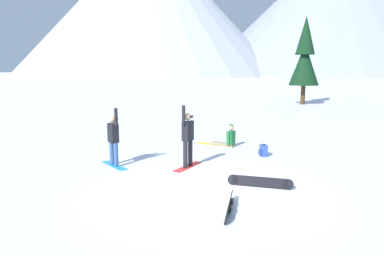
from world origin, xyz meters
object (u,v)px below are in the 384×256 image
Objects in this scene: loose_snowboard_near_left at (260,182)px; snowboarder_midground at (188,138)px; snowboarder_background at (227,139)px; loose_snowboard_near_right at (229,206)px; backpack_blue at (263,151)px; pine_tree_slender at (305,57)px; snowboarder_foreground at (113,139)px.

snowboarder_midground is at bearing 157.05° from loose_snowboard_near_left.
loose_snowboard_near_right is at bearing -72.78° from snowboarder_background.
snowboarder_background reaches higher than backpack_blue.
snowboarder_midground is at bearing -93.27° from pine_tree_slender.
snowboarder_background is 7.11m from loose_snowboard_near_right.
backpack_blue is at bearing -88.34° from pine_tree_slender.
snowboarder_foreground reaches higher than backpack_blue.
backpack_blue reaches higher than loose_snowboard_near_left.
snowboarder_foreground is 5.57m from backpack_blue.
pine_tree_slender is at bearing 92.82° from loose_snowboard_near_left.
snowboarder_background is 21.34m from pine_tree_slender.
pine_tree_slender is at bearing 81.52° from snowboarder_foreground.
snowboarder_background is 0.99× the size of loose_snowboard_near_left.
pine_tree_slender reaches higher than snowboarder_midground.
snowboarder_foreground is at bearing -98.48° from pine_tree_slender.
snowboarder_background reaches higher than loose_snowboard_near_right.
loose_snowboard_near_right is at bearing -52.92° from snowboarder_midground.
pine_tree_slender reaches higher than loose_snowboard_near_right.
snowboarder_background is at bearing 147.09° from backpack_blue.
snowboarder_foreground reaches higher than snowboarder_background.
snowboarder_midground reaches higher than snowboarder_background.
snowboarder_background is (0.27, 3.64, -0.67)m from snowboarder_midground.
snowboarder_foreground is 1.10× the size of loose_snowboard_near_left.
backpack_blue is (1.77, -1.15, -0.13)m from snowboarder_background.
pine_tree_slender is at bearing 86.90° from snowboarder_background.
loose_snowboard_near_left is at bearing -63.34° from snowboarder_background.
backpack_blue is 0.06× the size of pine_tree_slender.
pine_tree_slender reaches higher than backpack_blue.
snowboarder_background is at bearing -93.10° from pine_tree_slender.
loose_snowboard_near_left is 3.68m from backpack_blue.
snowboarder_foreground is 2.52m from snowboarder_midground.
loose_snowboard_near_left is at bearing -87.18° from pine_tree_slender.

